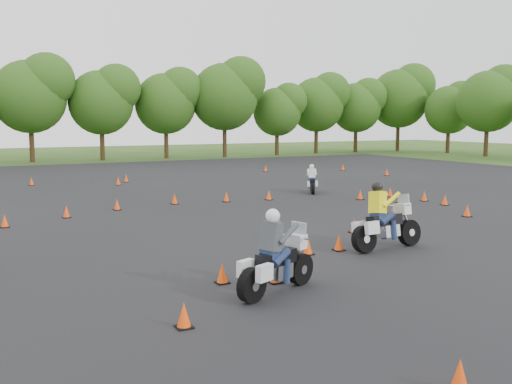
# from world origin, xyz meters

# --- Properties ---
(ground) EXTENTS (140.00, 140.00, 0.00)m
(ground) POSITION_xyz_m (0.00, 0.00, 0.00)
(ground) COLOR #2D5119
(ground) RESTS_ON ground
(asphalt_pad) EXTENTS (62.00, 62.00, 0.00)m
(asphalt_pad) POSITION_xyz_m (0.00, 6.00, 0.01)
(asphalt_pad) COLOR black
(asphalt_pad) RESTS_ON ground
(treeline) EXTENTS (86.90, 32.66, 11.08)m
(treeline) POSITION_xyz_m (2.94, 34.40, 4.69)
(treeline) COLOR #2A4F16
(treeline) RESTS_ON ground
(traffic_cones) EXTENTS (35.80, 33.06, 0.45)m
(traffic_cones) POSITION_xyz_m (-0.14, 5.11, 0.23)
(traffic_cones) COLOR #FF470A
(traffic_cones) RESTS_ON asphalt_pad
(rider_grey) EXTENTS (2.55, 1.63, 1.89)m
(rider_grey) POSITION_xyz_m (-3.40, -3.47, 0.95)
(rider_grey) COLOR #3E4246
(rider_grey) RESTS_ON ground
(rider_yellow) EXTENTS (2.65, 1.00, 2.00)m
(rider_yellow) POSITION_xyz_m (1.59, -1.32, 1.01)
(rider_yellow) COLOR yellow
(rider_yellow) RESTS_ON ground
(rider_white) EXTENTS (1.52, 1.97, 1.50)m
(rider_white) POSITION_xyz_m (6.88, 10.77, 0.75)
(rider_white) COLOR silver
(rider_white) RESTS_ON ground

